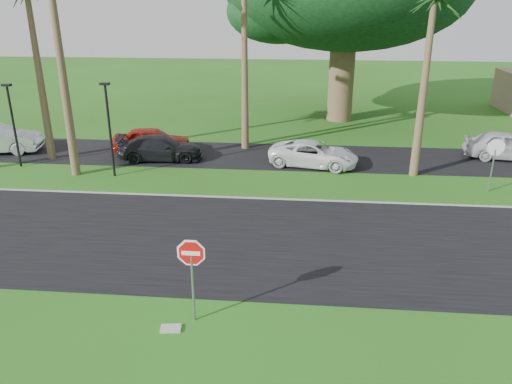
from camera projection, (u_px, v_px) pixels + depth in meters
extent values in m
plane|color=#285314|center=(198.00, 265.00, 16.70)|extent=(120.00, 120.00, 0.00)
cube|color=black|center=(209.00, 238.00, 18.55)|extent=(120.00, 8.00, 0.02)
cube|color=black|center=(242.00, 155.00, 28.29)|extent=(120.00, 5.00, 0.02)
cube|color=gray|center=(225.00, 197.00, 22.30)|extent=(120.00, 0.12, 0.06)
cylinder|color=gray|center=(193.00, 289.00, 13.51)|extent=(0.07, 0.07, 2.00)
cylinder|color=white|center=(191.00, 253.00, 13.11)|extent=(1.05, 0.02, 1.05)
cylinder|color=red|center=(191.00, 253.00, 13.11)|extent=(0.90, 0.02, 0.90)
cube|color=white|center=(191.00, 253.00, 13.11)|extent=(0.50, 0.02, 0.12)
cylinder|color=gray|center=(492.00, 171.00, 22.72)|extent=(0.07, 0.07, 2.00)
cylinder|color=white|center=(496.00, 147.00, 22.32)|extent=(1.05, 0.02, 1.05)
cylinder|color=red|center=(496.00, 147.00, 22.32)|extent=(0.90, 0.02, 0.90)
cube|color=white|center=(496.00, 147.00, 22.32)|extent=(0.50, 0.02, 0.12)
cone|color=brown|center=(40.00, 76.00, 26.17)|extent=(0.44, 0.44, 9.00)
cone|color=brown|center=(60.00, 58.00, 23.18)|extent=(0.44, 0.44, 11.50)
cone|color=brown|center=(245.00, 67.00, 27.95)|extent=(0.44, 0.44, 9.50)
cone|color=brown|center=(423.00, 90.00, 23.65)|extent=(0.44, 0.44, 8.50)
cylinder|color=brown|center=(341.00, 78.00, 35.49)|extent=(1.80, 1.80, 6.00)
cylinder|color=black|center=(14.00, 128.00, 25.73)|extent=(0.12, 0.12, 4.20)
cube|color=black|center=(6.00, 85.00, 24.94)|extent=(0.45, 0.25, 0.12)
cylinder|color=black|center=(110.00, 132.00, 24.28)|extent=(0.12, 0.12, 4.50)
cube|color=black|center=(105.00, 84.00, 23.43)|extent=(0.45, 0.25, 0.12)
imported|color=#9A170C|center=(152.00, 141.00, 28.50)|extent=(4.51, 2.28, 1.47)
imported|color=black|center=(160.00, 148.00, 27.30)|extent=(4.76, 2.36, 1.33)
imported|color=white|center=(314.00, 154.00, 26.32)|extent=(5.00, 3.02, 1.30)
imported|color=silver|center=(508.00, 146.00, 27.35)|extent=(4.78, 2.46, 1.56)
cube|color=#A2A19A|center=(171.00, 328.00, 13.45)|extent=(0.59, 0.41, 0.06)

